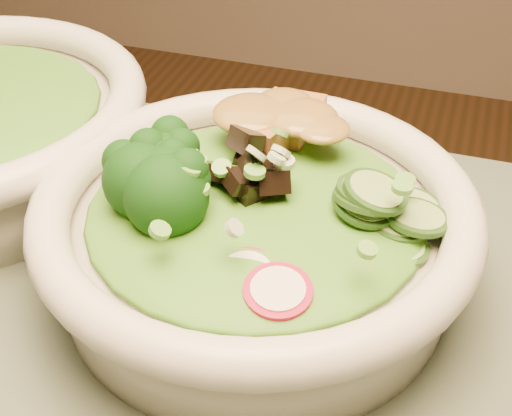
% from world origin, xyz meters
% --- Properties ---
extents(salad_bowl, '(0.29, 0.29, 0.08)m').
position_xyz_m(salad_bowl, '(-0.15, 0.19, 0.79)').
color(salad_bowl, silver).
rests_on(salad_bowl, dining_table).
extents(lettuce_bed, '(0.22, 0.22, 0.03)m').
position_xyz_m(lettuce_bed, '(-0.15, 0.19, 0.81)').
color(lettuce_bed, '#256B16').
rests_on(lettuce_bed, salad_bowl).
extents(broccoli_florets, '(0.10, 0.09, 0.05)m').
position_xyz_m(broccoli_florets, '(-0.22, 0.17, 0.83)').
color(broccoli_florets, black).
rests_on(broccoli_florets, salad_bowl).
extents(radish_slices, '(0.13, 0.07, 0.02)m').
position_xyz_m(radish_slices, '(-0.13, 0.12, 0.82)').
color(radish_slices, maroon).
rests_on(radish_slices, salad_bowl).
extents(cucumber_slices, '(0.09, 0.09, 0.04)m').
position_xyz_m(cucumber_slices, '(-0.08, 0.20, 0.83)').
color(cucumber_slices, '#88B363').
rests_on(cucumber_slices, salad_bowl).
extents(mushroom_heap, '(0.09, 0.09, 0.04)m').
position_xyz_m(mushroom_heap, '(-0.15, 0.20, 0.83)').
color(mushroom_heap, black).
rests_on(mushroom_heap, salad_bowl).
extents(tofu_cubes, '(0.11, 0.08, 0.04)m').
position_xyz_m(tofu_cubes, '(-0.16, 0.26, 0.83)').
color(tofu_cubes, '#A16435').
rests_on(tofu_cubes, salad_bowl).
extents(peanut_sauce, '(0.08, 0.06, 0.02)m').
position_xyz_m(peanut_sauce, '(-0.16, 0.26, 0.84)').
color(peanut_sauce, brown).
rests_on(peanut_sauce, tofu_cubes).
extents(scallion_garnish, '(0.21, 0.21, 0.03)m').
position_xyz_m(scallion_garnish, '(-0.15, 0.19, 0.84)').
color(scallion_garnish, '#5DA139').
rests_on(scallion_garnish, salad_bowl).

